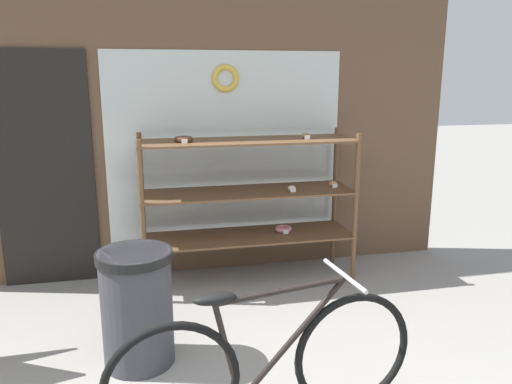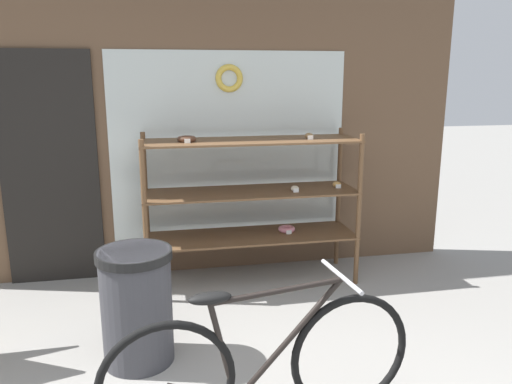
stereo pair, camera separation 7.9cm
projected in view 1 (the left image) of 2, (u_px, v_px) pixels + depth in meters
The scene contains 4 objects.
storefront_facade at pixel (199, 93), 4.61m from camera, with size 4.86×0.13×3.55m.
display_case at pixel (248, 193), 4.49m from camera, with size 1.91×0.56×1.38m.
bicycle at pixel (267, 365), 2.65m from camera, with size 1.73×0.46×0.84m.
trash_bin at pixel (137, 304), 3.27m from camera, with size 0.49×0.49×0.78m.
Camera 1 is at (-0.55, -1.90, 1.88)m, focal length 35.00 mm.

